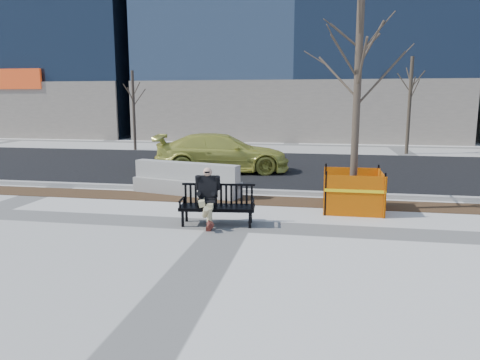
% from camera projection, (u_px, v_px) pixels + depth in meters
% --- Properties ---
extents(ground, '(120.00, 120.00, 0.00)m').
position_uv_depth(ground, '(231.00, 226.00, 9.95)').
color(ground, beige).
rests_on(ground, ground).
extents(mulch_strip, '(40.00, 1.20, 0.02)m').
position_uv_depth(mulch_strip, '(249.00, 200.00, 12.46)').
color(mulch_strip, '#47301C').
rests_on(mulch_strip, ground).
extents(asphalt_street, '(60.00, 10.40, 0.01)m').
position_uv_depth(asphalt_street, '(273.00, 168.00, 18.47)').
color(asphalt_street, black).
rests_on(asphalt_street, ground).
extents(curb, '(60.00, 0.25, 0.12)m').
position_uv_depth(curb, '(254.00, 191.00, 13.37)').
color(curb, '#9E9B93').
rests_on(curb, ground).
extents(bench, '(1.74, 0.78, 0.90)m').
position_uv_depth(bench, '(217.00, 225.00, 10.02)').
color(bench, black).
rests_on(bench, ground).
extents(seated_man, '(0.63, 0.95, 1.25)m').
position_uv_depth(seated_man, '(208.00, 224.00, 10.08)').
color(seated_man, black).
rests_on(seated_man, ground).
extents(tree_fence, '(2.15, 2.15, 5.37)m').
position_uv_depth(tree_fence, '(352.00, 210.00, 11.35)').
color(tree_fence, '#D75700').
rests_on(tree_fence, ground).
extents(sedan, '(5.38, 3.02, 1.47)m').
position_uv_depth(sedan, '(222.00, 172.00, 17.38)').
color(sedan, gold).
rests_on(sedan, ground).
extents(jersey_barrier_left, '(3.39, 1.48, 0.95)m').
position_uv_depth(jersey_barrier_left, '(186.00, 194.00, 13.24)').
color(jersey_barrier_left, '#9A9890').
rests_on(jersey_barrier_left, ground).
extents(far_tree_left, '(2.26, 2.26, 4.65)m').
position_uv_depth(far_tree_left, '(135.00, 150.00, 25.17)').
color(far_tree_left, '#46382D').
rests_on(far_tree_left, ground).
extents(far_tree_right, '(2.53, 2.53, 5.26)m').
position_uv_depth(far_tree_right, '(406.00, 154.00, 23.26)').
color(far_tree_right, '#43382B').
rests_on(far_tree_right, ground).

